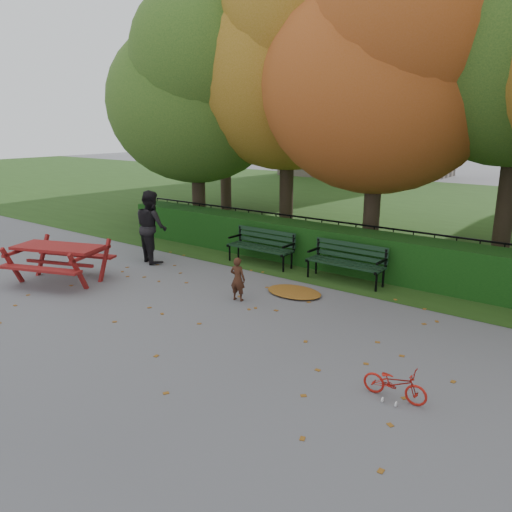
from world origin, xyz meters
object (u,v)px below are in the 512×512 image
Objects in this scene: tree_b at (294,55)px; picnic_table at (59,254)px; bicycle at (395,383)px; bench_left at (262,244)px; adult at (151,226)px; tree_f at (227,64)px; bench_right at (347,259)px; child at (238,279)px; tree_c at (389,66)px; tree_a at (198,89)px.

tree_b is 8.63m from picnic_table.
bench_left is at bearing 48.98° from bicycle.
tree_b is 10.93m from bicycle.
bench_left is at bearing -128.35° from adult.
bicycle is (11.08, -9.69, -5.47)m from tree_f.
child is at bearing -115.13° from bench_right.
tree_b is 6.76m from bench_right.
bench_right is (8.23, -5.54, -5.17)m from tree_f.
bench_right is (3.54, -3.04, -4.88)m from tree_b.
bicycle is (6.40, -7.20, -5.18)m from tree_b.
picnic_table is 8.01m from bicycle.
tree_c is (3.28, -0.78, -0.58)m from tree_b.
adult is (3.44, -7.08, -4.76)m from tree_f.
child is (1.24, -2.48, -0.07)m from bench_left.
tree_a is at bearing 80.31° from picnic_table.
tree_f is at bearing -45.33° from adult.
tree_a is 4.16× the size of bench_left.
child is (5.12, -4.36, -4.07)m from tree_a.
bicycle is at bearing 179.98° from adult.
tree_a is 11.76m from bicycle.
adult is (0.35, 2.43, 0.28)m from picnic_table.
bench_right is at bearing -124.10° from child.
tree_f is 11.19m from bench_right.
picnic_table is at bearing 11.63° from child.
child is at bearing -66.72° from tree_b.
bicycle is (4.02, -1.67, -0.23)m from child.
tree_c is at bearing -121.16° from adult.
tree_a is 3.13× the size of picnic_table.
bench_left is 2.40m from bench_right.
tree_b is 7.79m from child.
tree_f reaches higher than tree_a.
tree_c is at bearing 23.23° from bicycle.
tree_f reaches higher than picnic_table.
bench_right is 5.05m from adult.
picnic_table is (-1.60, -7.02, -4.75)m from tree_b.
tree_a is 4.02× the size of adult.
bench_left is 2.88m from adult.
child is 4.36m from bicycle.
adult is (-4.79, -1.55, 0.41)m from bench_right.
tree_c reaches higher than child.
tree_a reaches higher than bench_right.
bench_right is at bearing 0.00° from bench_left.
bench_right is at bearing -143.33° from adult.
tree_a is at bearing 163.39° from bench_right.
tree_c is 6.51m from child.
tree_f is at bearing 146.08° from bench_right.
tree_c is 8.48m from bicycle.
picnic_table reaches higher than bicycle.
bicycle is at bearing -33.40° from tree_a.
adult reaches higher than picnic_table.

